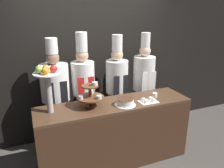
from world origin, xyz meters
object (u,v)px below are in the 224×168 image
(chef_right, at_px, (144,82))
(tiered_stand, at_px, (90,95))
(chef_center_right, at_px, (117,85))
(chef_left, at_px, (56,94))
(cake_square_tray, at_px, (148,101))
(chef_center_left, at_px, (84,88))
(cake_round, at_px, (125,102))
(cup_white, at_px, (155,95))
(fruit_pedestal, at_px, (47,80))

(chef_right, bearing_deg, tiered_stand, -153.10)
(chef_center_right, bearing_deg, chef_left, -180.00)
(cake_square_tray, height_order, chef_left, chef_left)
(cake_square_tray, bearing_deg, chef_center_left, 135.79)
(cake_round, distance_m, chef_center_right, 0.72)
(cake_round, xyz_separation_m, cake_square_tray, (0.35, -0.02, -0.03))
(cake_round, xyz_separation_m, cup_white, (0.53, 0.10, -0.01))
(tiered_stand, distance_m, chef_center_right, 0.85)
(fruit_pedestal, distance_m, chef_right, 1.78)
(chef_left, distance_m, chef_right, 1.50)
(chef_left, distance_m, chef_center_left, 0.43)
(tiered_stand, distance_m, fruit_pedestal, 0.58)
(tiered_stand, bearing_deg, cake_square_tray, -10.67)
(cake_square_tray, xyz_separation_m, chef_center_left, (-0.74, 0.72, 0.05))
(chef_center_right, bearing_deg, tiered_stand, -137.36)
(fruit_pedestal, relative_size, chef_left, 0.34)
(chef_center_left, bearing_deg, cup_white, -32.86)
(fruit_pedestal, bearing_deg, tiered_stand, -2.69)
(tiered_stand, height_order, chef_left, chef_left)
(chef_left, height_order, chef_center_left, chef_center_left)
(tiered_stand, relative_size, cup_white, 5.12)
(fruit_pedestal, distance_m, cup_white, 1.55)
(fruit_pedestal, distance_m, chef_left, 0.69)
(chef_left, xyz_separation_m, chef_center_left, (0.43, 0.00, 0.04))
(fruit_pedestal, bearing_deg, cake_square_tray, -7.54)
(cake_round, bearing_deg, chef_right, 45.64)
(cake_square_tray, relative_size, chef_right, 0.14)
(fruit_pedestal, distance_m, cake_round, 1.05)
(cake_square_tray, distance_m, chef_center_right, 0.74)
(cake_square_tray, bearing_deg, chef_right, 65.28)
(tiered_stand, relative_size, cake_round, 1.26)
(cup_white, bearing_deg, chef_center_left, 147.14)
(tiered_stand, relative_size, chef_left, 0.20)
(cake_round, relative_size, cup_white, 4.06)
(tiered_stand, distance_m, chef_right, 1.27)
(tiered_stand, height_order, chef_center_left, chef_center_left)
(chef_center_right, bearing_deg, fruit_pedestal, -154.42)
(cup_white, height_order, chef_center_left, chef_center_left)
(cup_white, height_order, chef_left, chef_left)
(tiered_stand, bearing_deg, chef_left, 123.39)
(tiered_stand, relative_size, chef_center_right, 0.20)
(cake_round, distance_m, chef_center_left, 0.80)
(tiered_stand, relative_size, cake_square_tray, 1.39)
(chef_left, xyz_separation_m, chef_right, (1.50, -0.00, 0.01))
(cake_round, relative_size, chef_center_left, 0.16)
(chef_right, bearing_deg, cake_round, -134.36)
(chef_left, bearing_deg, fruit_pedestal, -104.88)
(chef_left, bearing_deg, cake_round, -40.35)
(cake_square_tray, bearing_deg, chef_center_right, 103.55)
(fruit_pedestal, bearing_deg, cake_round, -8.86)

